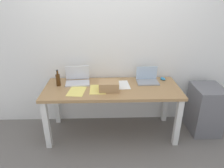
# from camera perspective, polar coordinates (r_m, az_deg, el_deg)

# --- Properties ---
(ground_plane) EXTENTS (8.00, 8.00, 0.00)m
(ground_plane) POSITION_cam_1_polar(r_m,az_deg,el_deg) (3.14, 0.00, -13.29)
(ground_plane) COLOR slate
(back_wall) EXTENTS (5.20, 0.08, 2.60)m
(back_wall) POSITION_cam_1_polar(r_m,az_deg,el_deg) (2.96, -0.25, 12.35)
(back_wall) COLOR white
(back_wall) RESTS_ON ground
(desk) EXTENTS (1.84, 0.70, 0.74)m
(desk) POSITION_cam_1_polar(r_m,az_deg,el_deg) (2.79, 0.00, -2.76)
(desk) COLOR #A37A4C
(desk) RESTS_ON ground
(laptop_left) EXTENTS (0.35, 0.26, 0.24)m
(laptop_left) POSITION_cam_1_polar(r_m,az_deg,el_deg) (2.91, -9.67, 1.34)
(laptop_left) COLOR silver
(laptop_left) RESTS_ON desk
(laptop_right) EXTENTS (0.31, 0.22, 0.21)m
(laptop_right) POSITION_cam_1_polar(r_m,az_deg,el_deg) (2.94, 9.91, 1.39)
(laptop_right) COLOR gray
(laptop_right) RESTS_ON desk
(beer_bottle) EXTENTS (0.06, 0.06, 0.23)m
(beer_bottle) POSITION_cam_1_polar(r_m,az_deg,el_deg) (2.87, -14.94, 1.21)
(beer_bottle) COLOR #47280F
(beer_bottle) RESTS_ON desk
(computer_mouse) EXTENTS (0.09, 0.11, 0.03)m
(computer_mouse) POSITION_cam_1_polar(r_m,az_deg,el_deg) (3.08, 14.13, 1.48)
(computer_mouse) COLOR #338CC6
(computer_mouse) RESTS_ON desk
(cardboard_box) EXTENTS (0.26, 0.19, 0.12)m
(cardboard_box) POSITION_cam_1_polar(r_m,az_deg,el_deg) (2.64, -0.89, -0.59)
(cardboard_box) COLOR tan
(cardboard_box) RESTS_ON desk
(paper_yellow_folder) EXTENTS (0.21, 0.30, 0.00)m
(paper_yellow_folder) POSITION_cam_1_polar(r_m,az_deg,el_deg) (2.70, -4.01, -1.51)
(paper_yellow_folder) COLOR #F4E06B
(paper_yellow_folder) RESTS_ON desk
(paper_sheet_front_left) EXTENTS (0.25, 0.32, 0.00)m
(paper_sheet_front_left) POSITION_cam_1_polar(r_m,az_deg,el_deg) (2.68, -9.92, -2.01)
(paper_sheet_front_left) COLOR #F4E06B
(paper_sheet_front_left) RESTS_ON desk
(paper_sheet_near_back) EXTENTS (0.23, 0.31, 0.00)m
(paper_sheet_near_back) POSITION_cam_1_polar(r_m,az_deg,el_deg) (2.82, 2.71, -0.24)
(paper_sheet_near_back) COLOR white
(paper_sheet_near_back) RESTS_ON desk
(filing_cabinet) EXTENTS (0.40, 0.48, 0.71)m
(filing_cabinet) POSITION_cam_1_polar(r_m,az_deg,el_deg) (3.29, 24.65, -6.45)
(filing_cabinet) COLOR slate
(filing_cabinet) RESTS_ON ground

